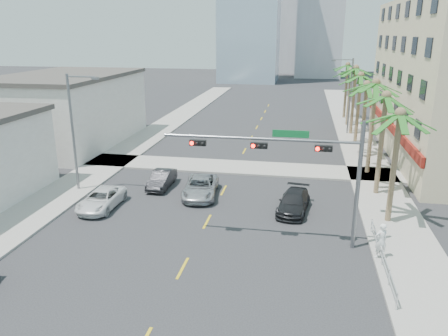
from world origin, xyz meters
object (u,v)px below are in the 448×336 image
object	(u,v)px
car_lane_left	(162,179)
pedestrian	(381,241)
traffic_signal_mast	(300,161)
car_lane_center	(200,187)
car_lane_right	(294,202)
car_parked_far	(101,199)

from	to	relation	value
car_lane_left	pedestrian	size ratio (longest dim) A/B	2.03
car_lane_left	pedestrian	world-z (taller)	pedestrian
traffic_signal_mast	car_lane_center	xyz separation A→B (m)	(-7.28, 6.55, -4.34)
car_lane_left	car_lane_right	size ratio (longest dim) A/B	0.88
car_parked_far	traffic_signal_mast	bearing A→B (deg)	-11.80
car_lane_center	pedestrian	distance (m)	14.10
car_parked_far	car_lane_center	bearing A→B (deg)	30.09
car_lane_center	pedestrian	world-z (taller)	pedestrian
traffic_signal_mast	car_lane_left	xyz separation A→B (m)	(-10.78, 7.93, -4.39)
car_lane_center	car_lane_right	xyz separation A→B (m)	(7.00, -1.72, -0.04)
car_lane_center	pedestrian	size ratio (longest dim) A/B	2.58
car_lane_right	car_lane_center	bearing A→B (deg)	173.19
car_parked_far	car_lane_left	size ratio (longest dim) A/B	1.15
car_lane_center	car_lane_left	bearing A→B (deg)	152.58
car_lane_left	car_parked_far	bearing A→B (deg)	-119.47
car_lane_left	car_lane_right	xyz separation A→B (m)	(10.50, -3.10, 0.00)
car_lane_right	pedestrian	xyz separation A→B (m)	(4.80, -5.98, 0.48)
traffic_signal_mast	car_lane_left	size ratio (longest dim) A/B	2.74
traffic_signal_mast	pedestrian	world-z (taller)	traffic_signal_mast
car_parked_far	car_lane_left	distance (m)	5.68
car_lane_left	car_lane_right	world-z (taller)	car_lane_right
car_lane_center	car_lane_right	distance (m)	7.21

